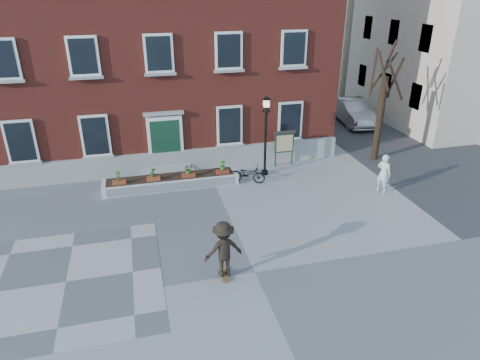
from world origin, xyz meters
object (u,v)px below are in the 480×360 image
object	(u,v)px
bystander	(384,173)
lamp_post	(266,125)
parked_car	(353,111)
notice_board	(284,143)
bicycle	(248,174)
skateboarder	(224,249)

from	to	relation	value
bystander	lamp_post	world-z (taller)	lamp_post
parked_car	notice_board	xyz separation A→B (m)	(-6.95, -5.84, 0.46)
notice_board	lamp_post	bearing A→B (deg)	-147.50
lamp_post	parked_car	bearing A→B (deg)	38.95
parked_car	bystander	world-z (taller)	bystander
bicycle	bystander	size ratio (longest dim) A/B	0.92
bicycle	skateboarder	size ratio (longest dim) A/B	0.84
bicycle	bystander	xyz separation A→B (m)	(5.66, -2.44, 0.47)
lamp_post	skateboarder	bearing A→B (deg)	-116.35
parked_car	lamp_post	distance (m)	10.72
parked_car	skateboarder	xyz separation A→B (m)	(-11.89, -14.06, 0.23)
parked_car	lamp_post	size ratio (longest dim) A/B	1.24
bicycle	lamp_post	xyz separation A→B (m)	(1.07, 0.71, 2.10)
parked_car	notice_board	size ratio (longest dim) A/B	2.60
lamp_post	skateboarder	xyz separation A→B (m)	(-3.67, -7.41, -1.51)
bystander	parked_car	bearing A→B (deg)	-49.22
bystander	skateboarder	world-z (taller)	skateboarder
bystander	notice_board	distance (m)	5.18
parked_car	bystander	bearing A→B (deg)	-104.92
parked_car	notice_board	bearing A→B (deg)	-134.55
skateboarder	bicycle	bearing A→B (deg)	68.82
bicycle	parked_car	bearing A→B (deg)	-26.82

